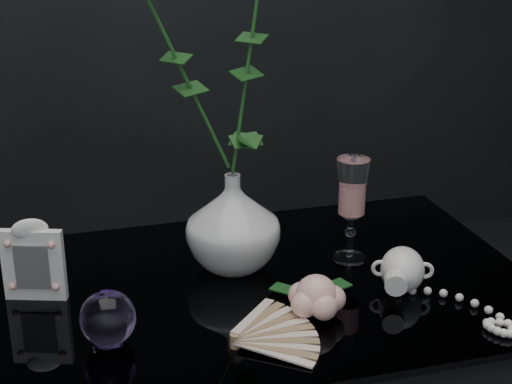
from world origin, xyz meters
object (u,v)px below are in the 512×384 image
object	(u,v)px
vase	(233,222)
wine_glass	(351,210)
picture_frame	(33,259)
paperweight	(108,318)
loose_rose	(316,296)
pearl_jar	(403,267)

from	to	relation	value
vase	wine_glass	bearing A→B (deg)	-7.94
picture_frame	paperweight	bearing A→B (deg)	-41.22
vase	loose_rose	world-z (taller)	vase
vase	picture_frame	size ratio (longest dim) A/B	1.23
vase	loose_rose	xyz separation A→B (m)	(0.08, -0.19, -0.05)
pearl_jar	picture_frame	bearing A→B (deg)	-170.22
vase	wine_glass	size ratio (longest dim) A/B	0.90
wine_glass	picture_frame	world-z (taller)	wine_glass
picture_frame	paperweight	size ratio (longest dim) A/B	1.71
picture_frame	vase	bearing A→B (deg)	22.26
wine_glass	pearl_jar	world-z (taller)	wine_glass
paperweight	pearl_jar	xyz separation A→B (m)	(0.47, 0.04, -0.00)
paperweight	picture_frame	bearing A→B (deg)	120.58
wine_glass	paperweight	bearing A→B (deg)	-159.85
pearl_jar	vase	bearing A→B (deg)	170.65
paperweight	loose_rose	size ratio (longest dim) A/B	0.41
paperweight	loose_rose	distance (m)	0.31
loose_rose	paperweight	bearing A→B (deg)	-170.84
picture_frame	loose_rose	bearing A→B (deg)	-4.67
picture_frame	pearl_jar	bearing A→B (deg)	5.68
wine_glass	picture_frame	bearing A→B (deg)	179.46
vase	pearl_jar	bearing A→B (deg)	-31.66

